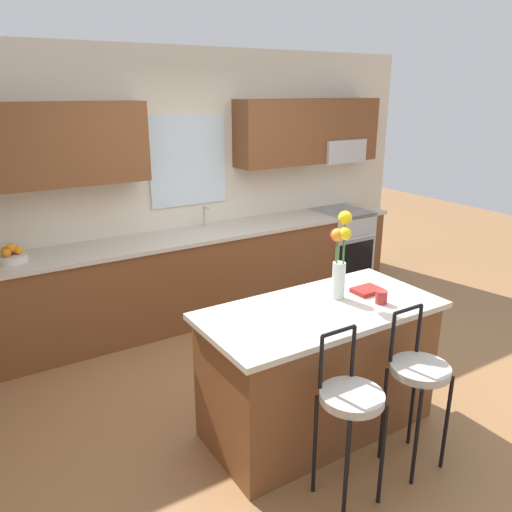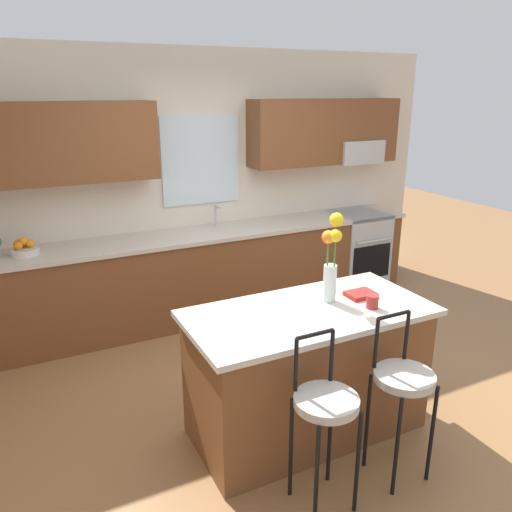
# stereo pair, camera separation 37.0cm
# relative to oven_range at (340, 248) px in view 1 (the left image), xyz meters

# --- Properties ---
(ground_plane) EXTENTS (14.00, 14.00, 0.00)m
(ground_plane) POSITION_rel_oven_range_xyz_m (-1.82, -1.68, -0.46)
(ground_plane) COLOR olive
(back_wall_assembly) EXTENTS (5.60, 0.50, 2.70)m
(back_wall_assembly) POSITION_rel_oven_range_xyz_m (-1.79, 0.31, 1.05)
(back_wall_assembly) COLOR beige
(back_wall_assembly) RESTS_ON ground
(counter_run) EXTENTS (4.56, 0.64, 0.92)m
(counter_run) POSITION_rel_oven_range_xyz_m (-1.82, 0.02, 0.01)
(counter_run) COLOR brown
(counter_run) RESTS_ON ground
(sink_faucet) EXTENTS (0.02, 0.13, 0.23)m
(sink_faucet) POSITION_rel_oven_range_xyz_m (-1.73, 0.17, 0.60)
(sink_faucet) COLOR #B7BABC
(sink_faucet) RESTS_ON counter_run
(oven_range) EXTENTS (0.60, 0.64, 0.92)m
(oven_range) POSITION_rel_oven_range_xyz_m (0.00, 0.00, 0.00)
(oven_range) COLOR #B7BABC
(oven_range) RESTS_ON ground
(kitchen_island) EXTENTS (1.64, 0.80, 0.92)m
(kitchen_island) POSITION_rel_oven_range_xyz_m (-1.98, -2.08, 0.00)
(kitchen_island) COLOR brown
(kitchen_island) RESTS_ON ground
(bar_stool_near) EXTENTS (0.36, 0.36, 1.04)m
(bar_stool_near) POSITION_rel_oven_range_xyz_m (-2.26, -2.69, 0.18)
(bar_stool_near) COLOR black
(bar_stool_near) RESTS_ON ground
(bar_stool_middle) EXTENTS (0.36, 0.36, 1.04)m
(bar_stool_middle) POSITION_rel_oven_range_xyz_m (-1.71, -2.69, 0.18)
(bar_stool_middle) COLOR black
(bar_stool_middle) RESTS_ON ground
(flower_vase) EXTENTS (0.15, 0.15, 0.61)m
(flower_vase) POSITION_rel_oven_range_xyz_m (-1.78, -2.01, 0.80)
(flower_vase) COLOR silver
(flower_vase) RESTS_ON kitchen_island
(mug_ceramic) EXTENTS (0.08, 0.08, 0.09)m
(mug_ceramic) POSITION_rel_oven_range_xyz_m (-1.59, -2.23, 0.51)
(mug_ceramic) COLOR #A52D28
(mug_ceramic) RESTS_ON kitchen_island
(cookbook) EXTENTS (0.20, 0.15, 0.03)m
(cookbook) POSITION_rel_oven_range_xyz_m (-1.54, -2.04, 0.48)
(cookbook) COLOR maroon
(cookbook) RESTS_ON kitchen_island
(fruit_bowl_oranges) EXTENTS (0.24, 0.24, 0.16)m
(fruit_bowl_oranges) POSITION_rel_oven_range_xyz_m (-3.59, 0.03, 0.52)
(fruit_bowl_oranges) COLOR silver
(fruit_bowl_oranges) RESTS_ON counter_run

